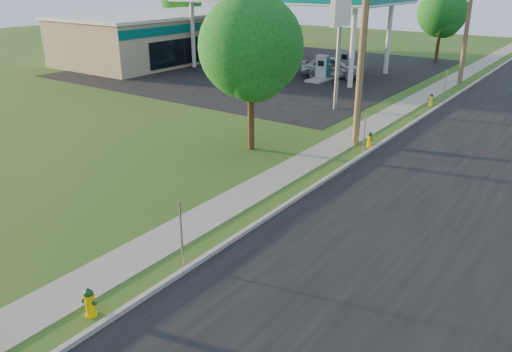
{
  "coord_description": "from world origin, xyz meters",
  "views": [
    {
      "loc": [
        8.76,
        -4.25,
        7.44
      ],
      "look_at": [
        0.0,
        8.0,
        1.4
      ],
      "focal_mm": 35.0,
      "sensor_mm": 36.0,
      "label": 1
    }
  ],
  "objects_px": {
    "fuel_pump_se": "(345,64)",
    "tree_verge": "(252,52)",
    "hydrant_mid": "(370,140)",
    "car_red": "(243,56)",
    "utility_pole_mid": "(363,37)",
    "fuel_pump_sw": "(257,55)",
    "car_silver": "(332,67)",
    "utility_pole_far": "(468,16)",
    "hydrant_far": "(431,100)",
    "fuel_pump_nw": "(230,60)",
    "tree_back": "(182,1)",
    "price_pylon": "(341,15)",
    "fuel_pump_ne": "(322,71)",
    "hydrant_near": "(89,302)",
    "tree_lot": "(443,14)"
  },
  "relations": [
    {
      "from": "fuel_pump_sw",
      "to": "hydrant_mid",
      "type": "height_order",
      "value": "fuel_pump_sw"
    },
    {
      "from": "fuel_pump_ne",
      "to": "hydrant_near",
      "type": "xyz_separation_m",
      "value": [
        9.45,
        -28.62,
        -0.36
      ]
    },
    {
      "from": "fuel_pump_sw",
      "to": "car_silver",
      "type": "xyz_separation_m",
      "value": [
        9.08,
        -2.56,
        0.1
      ]
    },
    {
      "from": "fuel_pump_sw",
      "to": "tree_back",
      "type": "relative_size",
      "value": 0.43
    },
    {
      "from": "fuel_pump_sw",
      "to": "car_silver",
      "type": "relative_size",
      "value": 0.66
    },
    {
      "from": "hydrant_near",
      "to": "car_red",
      "type": "distance_m",
      "value": 37.06
    },
    {
      "from": "fuel_pump_nw",
      "to": "car_red",
      "type": "bearing_deg",
      "value": 105.19
    },
    {
      "from": "hydrant_far",
      "to": "tree_verge",
      "type": "bearing_deg",
      "value": -107.03
    },
    {
      "from": "utility_pole_mid",
      "to": "hydrant_far",
      "type": "height_order",
      "value": "utility_pole_mid"
    },
    {
      "from": "price_pylon",
      "to": "tree_verge",
      "type": "bearing_deg",
      "value": -87.44
    },
    {
      "from": "hydrant_mid",
      "to": "car_red",
      "type": "distance_m",
      "value": 25.27
    },
    {
      "from": "fuel_pump_se",
      "to": "hydrant_far",
      "type": "bearing_deg",
      "value": -38.0
    },
    {
      "from": "utility_pole_far",
      "to": "fuel_pump_nw",
      "type": "bearing_deg",
      "value": -164.39
    },
    {
      "from": "utility_pole_far",
      "to": "hydrant_far",
      "type": "height_order",
      "value": "utility_pole_far"
    },
    {
      "from": "hydrant_near",
      "to": "fuel_pump_se",
      "type": "bearing_deg",
      "value": 106.15
    },
    {
      "from": "car_red",
      "to": "car_silver",
      "type": "height_order",
      "value": "car_silver"
    },
    {
      "from": "hydrant_mid",
      "to": "car_red",
      "type": "bearing_deg",
      "value": 140.4
    },
    {
      "from": "hydrant_far",
      "to": "utility_pole_far",
      "type": "bearing_deg",
      "value": 93.79
    },
    {
      "from": "utility_pole_mid",
      "to": "hydrant_mid",
      "type": "height_order",
      "value": "utility_pole_mid"
    },
    {
      "from": "hydrant_near",
      "to": "fuel_pump_sw",
      "type": "bearing_deg",
      "value": 119.49
    },
    {
      "from": "utility_pole_mid",
      "to": "utility_pole_far",
      "type": "relative_size",
      "value": 1.03
    },
    {
      "from": "utility_pole_far",
      "to": "fuel_pump_se",
      "type": "relative_size",
      "value": 2.97
    },
    {
      "from": "tree_back",
      "to": "hydrant_mid",
      "type": "distance_m",
      "value": 42.79
    },
    {
      "from": "tree_back",
      "to": "car_red",
      "type": "xyz_separation_m",
      "value": [
        15.36,
        -8.35,
        -4.09
      ]
    },
    {
      "from": "fuel_pump_ne",
      "to": "tree_back",
      "type": "relative_size",
      "value": 0.43
    },
    {
      "from": "price_pylon",
      "to": "hydrant_mid",
      "type": "distance_m",
      "value": 8.86
    },
    {
      "from": "fuel_pump_nw",
      "to": "tree_lot",
      "type": "xyz_separation_m",
      "value": [
        13.64,
        13.6,
        3.55
      ]
    },
    {
      "from": "utility_pole_mid",
      "to": "fuel_pump_nw",
      "type": "distance_m",
      "value": 22.52
    },
    {
      "from": "utility_pole_far",
      "to": "tree_back",
      "type": "relative_size",
      "value": 1.29
    },
    {
      "from": "tree_back",
      "to": "hydrant_far",
      "type": "distance_m",
      "value": 37.91
    },
    {
      "from": "tree_verge",
      "to": "tree_back",
      "type": "height_order",
      "value": "tree_back"
    },
    {
      "from": "utility_pole_mid",
      "to": "fuel_pump_ne",
      "type": "bearing_deg",
      "value": 124.4
    },
    {
      "from": "utility_pole_far",
      "to": "car_silver",
      "type": "height_order",
      "value": "utility_pole_far"
    },
    {
      "from": "fuel_pump_ne",
      "to": "car_red",
      "type": "distance_m",
      "value": 10.28
    },
    {
      "from": "utility_pole_mid",
      "to": "car_red",
      "type": "distance_m",
      "value": 25.02
    },
    {
      "from": "fuel_pump_se",
      "to": "tree_verge",
      "type": "xyz_separation_m",
      "value": [
        5.41,
        -20.6,
        3.72
      ]
    },
    {
      "from": "utility_pole_mid",
      "to": "tree_verge",
      "type": "distance_m",
      "value": 5.04
    },
    {
      "from": "utility_pole_mid",
      "to": "fuel_pump_sw",
      "type": "distance_m",
      "value": 25.05
    },
    {
      "from": "fuel_pump_se",
      "to": "hydrant_mid",
      "type": "distance_m",
      "value": 19.62
    },
    {
      "from": "utility_pole_far",
      "to": "fuel_pump_sw",
      "type": "height_order",
      "value": "utility_pole_far"
    },
    {
      "from": "hydrant_near",
      "to": "hydrant_far",
      "type": "distance_m",
      "value": 25.23
    },
    {
      "from": "utility_pole_far",
      "to": "utility_pole_mid",
      "type": "bearing_deg",
      "value": -90.0
    },
    {
      "from": "fuel_pump_ne",
      "to": "tree_verge",
      "type": "relative_size",
      "value": 0.46
    },
    {
      "from": "fuel_pump_se",
      "to": "price_pylon",
      "type": "relative_size",
      "value": 0.47
    },
    {
      "from": "utility_pole_far",
      "to": "car_red",
      "type": "height_order",
      "value": "utility_pole_far"
    },
    {
      "from": "fuel_pump_nw",
      "to": "tree_back",
      "type": "height_order",
      "value": "tree_back"
    },
    {
      "from": "fuel_pump_sw",
      "to": "price_pylon",
      "type": "xyz_separation_m",
      "value": [
        14.0,
        -11.5,
        4.71
      ]
    },
    {
      "from": "hydrant_near",
      "to": "price_pylon",
      "type": "bearing_deg",
      "value": 101.9
    },
    {
      "from": "utility_pole_far",
      "to": "price_pylon",
      "type": "xyz_separation_m",
      "value": [
        -3.9,
        -12.5,
        0.63
      ]
    },
    {
      "from": "tree_verge",
      "to": "hydrant_far",
      "type": "distance_m",
      "value": 14.41
    }
  ]
}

